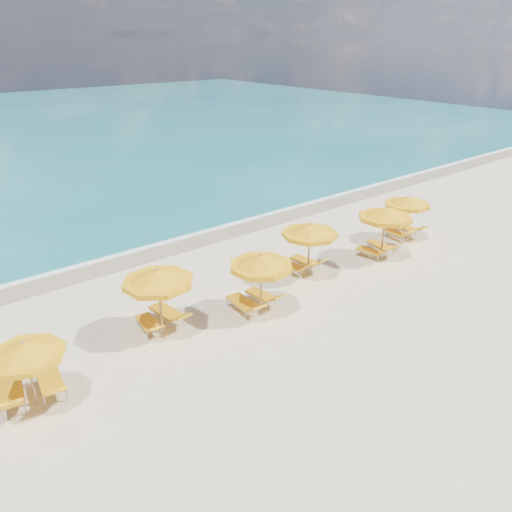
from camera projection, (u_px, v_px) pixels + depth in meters
ground_plane at (279, 295)px, 20.24m from camera, size 120.00×120.00×0.00m
wet_sand_band at (183, 241)px, 25.49m from camera, size 120.00×2.60×0.01m
foam_line at (175, 237)px, 26.06m from camera, size 120.00×1.20×0.03m
whitecap_near at (7, 217)px, 28.84m from camera, size 14.00×0.36×0.05m
whitecap_far at (161, 160)px, 41.87m from camera, size 18.00×0.30×0.05m
umbrella_0 at (25, 351)px, 13.48m from camera, size 2.35×2.35×2.14m
umbrella_1 at (158, 278)px, 16.86m from camera, size 2.99×2.99×2.50m
umbrella_2 at (261, 262)px, 18.16m from camera, size 2.95×2.95×2.43m
umbrella_3 at (310, 231)px, 21.05m from camera, size 2.42×2.42×2.44m
umbrella_4 at (386, 214)px, 22.77m from camera, size 3.23×3.23×2.52m
umbrella_5 at (407, 202)px, 25.00m from camera, size 2.90×2.90×2.32m
lounger_0_left at (12, 398)px, 14.11m from camera, size 1.01×1.96×0.93m
lounger_0_right at (51, 386)px, 14.60m from camera, size 0.93×2.02×0.90m
lounger_1_left at (149, 326)px, 17.65m from camera, size 0.79×1.75×0.72m
lounger_1_right at (167, 316)px, 18.27m from camera, size 0.79×1.99×0.73m
lounger_2_left at (243, 307)px, 18.88m from camera, size 0.76×1.96×0.79m
lounger_2_right at (262, 298)px, 19.55m from camera, size 0.73×1.75×0.69m
lounger_3_left at (292, 269)px, 21.93m from camera, size 0.88×1.90×0.84m
lounger_3_right at (306, 264)px, 22.39m from camera, size 0.74×1.86×0.81m
lounger_4_left at (371, 254)px, 23.50m from camera, size 0.85×1.71×0.81m
lounger_4_right at (381, 249)px, 24.00m from camera, size 0.88×1.90×0.82m
lounger_5_left at (396, 235)px, 25.63m from camera, size 0.76×1.79×0.81m
lounger_5_right at (403, 230)px, 26.25m from camera, size 0.84×2.07×0.74m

